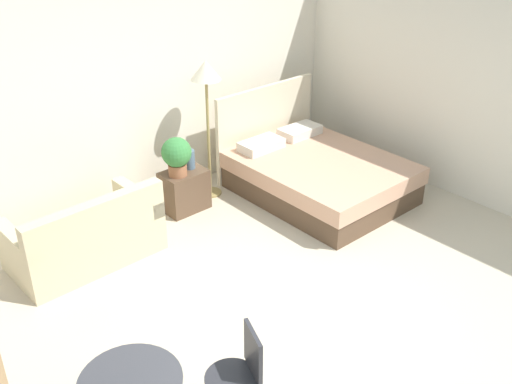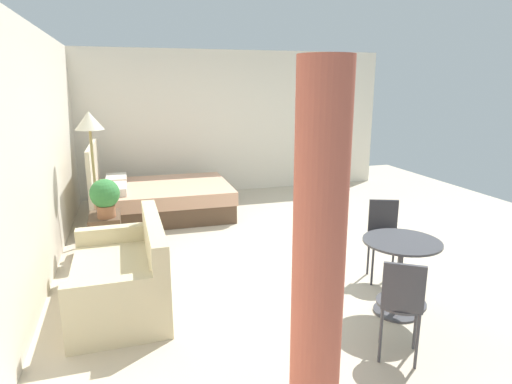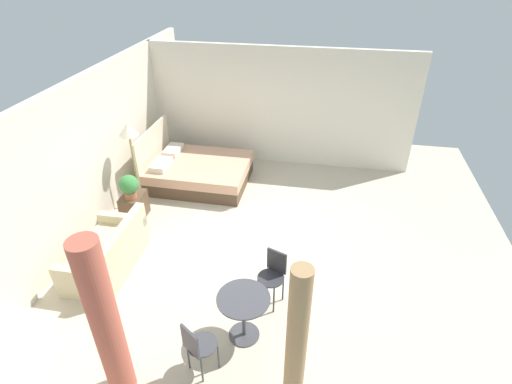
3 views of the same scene
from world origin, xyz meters
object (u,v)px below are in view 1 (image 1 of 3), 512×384
object	(u,v)px
bed	(316,173)
cafe_chair_near_couch	(241,370)
vase	(190,159)
couch	(86,238)
floor_lamp	(206,80)
potted_plant	(177,155)
nightstand	(185,190)

from	to	relation	value
bed	cafe_chair_near_couch	distance (m)	3.77
bed	vase	size ratio (longest dim) A/B	9.19
couch	floor_lamp	distance (m)	2.27
potted_plant	vase	xyz separation A→B (m)	(0.22, 0.06, -0.15)
potted_plant	bed	bearing A→B (deg)	-24.90
nightstand	vase	world-z (taller)	vase
bed	floor_lamp	world-z (taller)	floor_lamp
couch	floor_lamp	size ratio (longest dim) A/B	0.87
bed	couch	bearing A→B (deg)	169.05
potted_plant	vase	size ratio (longest dim) A/B	2.05
bed	nightstand	distance (m)	1.68
vase	cafe_chair_near_couch	bearing A→B (deg)	-120.21
bed	cafe_chair_near_couch	size ratio (longest dim) A/B	2.47
bed	potted_plant	distance (m)	1.82
nightstand	cafe_chair_near_couch	xyz separation A→B (m)	(-1.59, -2.92, 0.28)
floor_lamp	couch	bearing A→B (deg)	-170.45
cafe_chair_near_couch	potted_plant	bearing A→B (deg)	62.60
couch	potted_plant	world-z (taller)	potted_plant
couch	vase	size ratio (longest dim) A/B	6.56
potted_plant	nightstand	bearing A→B (deg)	17.58
potted_plant	cafe_chair_near_couch	distance (m)	3.26
bed	vase	xyz separation A→B (m)	(-1.37, 0.80, 0.34)
couch	nightstand	size ratio (longest dim) A/B	2.85
nightstand	floor_lamp	bearing A→B (deg)	13.02
cafe_chair_near_couch	floor_lamp	bearing A→B (deg)	55.61
bed	vase	world-z (taller)	bed
bed	cafe_chair_near_couch	world-z (taller)	bed
bed	floor_lamp	xyz separation A→B (m)	(-1.01, 0.88, 1.22)
nightstand	potted_plant	bearing A→B (deg)	-162.42
couch	cafe_chair_near_couch	world-z (taller)	cafe_chair_near_couch
vase	cafe_chair_near_couch	xyz separation A→B (m)	(-1.71, -2.95, -0.09)
potted_plant	floor_lamp	distance (m)	0.94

